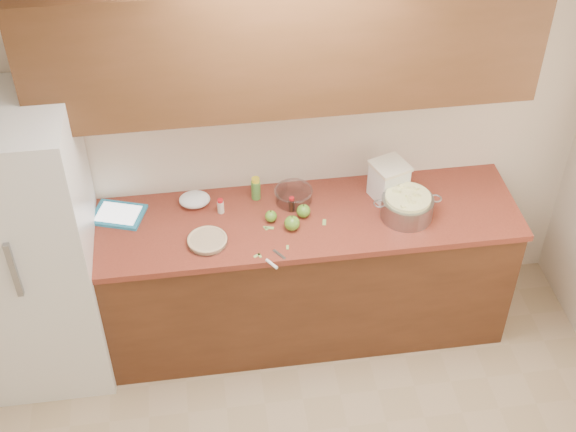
{
  "coord_description": "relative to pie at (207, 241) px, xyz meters",
  "views": [
    {
      "loc": [
        -0.49,
        -1.9,
        3.92
      ],
      "look_at": [
        -0.01,
        1.43,
        0.98
      ],
      "focal_mm": 50.0,
      "sensor_mm": 36.0,
      "label": 1
    }
  ],
  "objects": [
    {
      "name": "apple_center",
      "position": [
        0.55,
        0.15,
        0.02
      ],
      "size": [
        0.08,
        0.08,
        0.09
      ],
      "color": "#568B25",
      "rests_on": "counter_run"
    },
    {
      "name": "peel_e",
      "position": [
        0.26,
        -0.14,
        -0.02
      ],
      "size": [
        0.04,
        0.03,
        0.0
      ],
      "primitive_type": "cube",
      "rotation": [
        0.0,
        0.0,
        -2.6
      ],
      "color": "#93B859",
      "rests_on": "counter_run"
    },
    {
      "name": "mixing_bowl",
      "position": [
        0.52,
        0.29,
        0.03
      ],
      "size": [
        0.22,
        0.22,
        0.08
      ],
      "rotation": [
        0.0,
        0.0,
        -0.32
      ],
      "color": "silver",
      "rests_on": "counter_run"
    },
    {
      "name": "peel_b",
      "position": [
        0.43,
        -0.1,
        -0.02
      ],
      "size": [
        0.02,
        0.03,
        0.0
      ],
      "primitive_type": "cube",
      "rotation": [
        0.0,
        0.0,
        1.4
      ],
      "color": "#93B859",
      "rests_on": "counter_run"
    },
    {
      "name": "paring_knife",
      "position": [
        0.33,
        -0.21,
        -0.01
      ],
      "size": [
        0.12,
        0.16,
        0.02
      ],
      "rotation": [
        0.0,
        0.0,
        0.6
      ],
      "color": "gray",
      "rests_on": "counter_run"
    },
    {
      "name": "vanilla_bottle",
      "position": [
        0.5,
        0.21,
        0.03
      ],
      "size": [
        0.03,
        0.03,
        0.1
      ],
      "rotation": [
        0.0,
        0.0,
        -0.38
      ],
      "color": "black",
      "rests_on": "counter_run"
    },
    {
      "name": "peel_a",
      "position": [
        0.33,
        0.08,
        -0.02
      ],
      "size": [
        0.03,
        0.04,
        0.0
      ],
      "primitive_type": "cube",
      "rotation": [
        0.0,
        0.0,
        2.04
      ],
      "color": "#93B859",
      "rests_on": "counter_run"
    },
    {
      "name": "room_shell",
      "position": [
        0.47,
        -1.33,
        0.36
      ],
      "size": [
        3.6,
        3.6,
        3.6
      ],
      "color": "tan",
      "rests_on": "ground"
    },
    {
      "name": "upper_cabinets",
      "position": [
        0.47,
        0.3,
        1.01
      ],
      "size": [
        2.6,
        0.34,
        0.7
      ],
      "primitive_type": "cube",
      "color": "#55301A",
      "rests_on": "room_shell"
    },
    {
      "name": "pie",
      "position": [
        0.0,
        0.0,
        0.0
      ],
      "size": [
        0.23,
        0.23,
        0.04
      ],
      "rotation": [
        0.0,
        0.0,
        0.22
      ],
      "color": "silver",
      "rests_on": "counter_run"
    },
    {
      "name": "apple_left",
      "position": [
        0.37,
        0.13,
        0.02
      ],
      "size": [
        0.07,
        0.07,
        0.08
      ],
      "color": "#568B25",
      "rests_on": "counter_run"
    },
    {
      "name": "apple_front",
      "position": [
        0.48,
        0.05,
        0.02
      ],
      "size": [
        0.09,
        0.09,
        0.1
      ],
      "color": "#568B25",
      "rests_on": "counter_run"
    },
    {
      "name": "fridge",
      "position": [
        -0.97,
        0.11,
        -0.04
      ],
      "size": [
        0.7,
        0.7,
        1.8
      ],
      "primitive_type": "cube",
      "color": "white",
      "rests_on": "ground"
    },
    {
      "name": "colander",
      "position": [
        1.13,
        0.07,
        0.05
      ],
      "size": [
        0.39,
        0.29,
        0.15
      ],
      "rotation": [
        0.0,
        0.0,
        0.24
      ],
      "color": "gray",
      "rests_on": "counter_run"
    },
    {
      "name": "peel_d",
      "position": [
        0.66,
        0.08,
        -0.02
      ],
      "size": [
        0.03,
        0.05,
        0.0
      ],
      "primitive_type": "cube",
      "rotation": [
        0.0,
        0.0,
        1.35
      ],
      "color": "#93B859",
      "rests_on": "counter_run"
    },
    {
      "name": "peel_c",
      "position": [
        0.27,
        -0.14,
        -0.02
      ],
      "size": [
        0.02,
        0.04,
        0.0
      ],
      "primitive_type": "cube",
      "rotation": [
        0.0,
        0.0,
        -1.3
      ],
      "color": "#93B859",
      "rests_on": "counter_run"
    },
    {
      "name": "lemon_bottle",
      "position": [
        0.31,
        0.35,
        0.05
      ],
      "size": [
        0.05,
        0.05,
        0.15
      ],
      "rotation": [
        0.0,
        0.0,
        0.3
      ],
      "color": "#4C8C38",
      "rests_on": "counter_run"
    },
    {
      "name": "cinnamon_shaker",
      "position": [
        0.09,
        0.25,
        0.03
      ],
      "size": [
        0.04,
        0.04,
        0.09
      ],
      "rotation": [
        0.0,
        0.0,
        -0.31
      ],
      "color": "beige",
      "rests_on": "counter_run"
    },
    {
      "name": "flour_canister",
      "position": [
        1.07,
        0.25,
        0.1
      ],
      "size": [
        0.24,
        0.24,
        0.23
      ],
      "rotation": [
        0.0,
        0.0,
        0.35
      ],
      "color": "silver",
      "rests_on": "counter_run"
    },
    {
      "name": "counter_run",
      "position": [
        0.47,
        0.14,
        -0.48
      ],
      "size": [
        2.64,
        0.68,
        0.92
      ],
      "color": "#552C17",
      "rests_on": "ground"
    },
    {
      "name": "paper_towel",
      "position": [
        -0.05,
        0.34,
        0.02
      ],
      "size": [
        0.19,
        0.16,
        0.07
      ],
      "primitive_type": "ellipsoid",
      "rotation": [
        0.0,
        0.0,
        0.06
      ],
      "color": "white",
      "rests_on": "counter_run"
    },
    {
      "name": "peel_f",
      "position": [
        0.35,
        0.08,
        -0.02
      ],
      "size": [
        0.05,
        0.03,
        0.0
      ],
      "primitive_type": "cube",
      "rotation": [
        0.0,
        0.0,
        -0.29
      ],
      "color": "#93B859",
      "rests_on": "counter_run"
    },
    {
      "name": "tablet",
      "position": [
        -0.49,
        0.3,
        -0.01
      ],
      "size": [
        0.34,
        0.29,
        0.02
      ],
      "rotation": [
        0.0,
        0.0,
        -0.33
      ],
      "color": "teal",
      "rests_on": "counter_run"
    }
  ]
}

